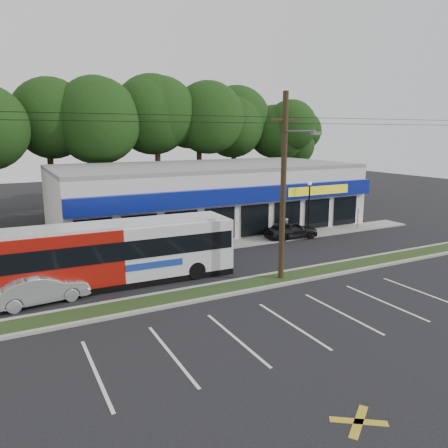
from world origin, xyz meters
name	(u,v)px	position (x,y,z in m)	size (l,w,h in m)	color
ground	(242,295)	(0.00, 0.00, 0.00)	(120.00, 120.00, 0.00)	black
grass_strip	(233,287)	(0.00, 1.00, 0.06)	(40.00, 1.60, 0.12)	#293716
curb_south	(241,292)	(0.00, 0.15, 0.07)	(40.00, 0.25, 0.14)	#9E9E93
curb_north	(225,282)	(0.00, 1.85, 0.07)	(40.00, 0.25, 0.14)	#9E9E93
sidewalk	(240,243)	(5.00, 9.00, 0.05)	(32.00, 2.20, 0.10)	#9E9E93
strip_mall	(206,195)	(5.50, 15.91, 2.65)	(25.00, 12.55, 5.30)	silver
utility_pole	(282,182)	(2.83, 0.93, 5.41)	(50.00, 2.77, 10.00)	black
lamp_post	(309,202)	(11.00, 8.80, 2.67)	(0.30, 0.30, 4.25)	black
sign_post	(358,211)	(16.00, 8.57, 1.56)	(0.45, 0.10, 2.23)	#59595E
tree_line	(150,128)	(4.00, 26.00, 8.42)	(46.76, 6.76, 11.83)	black
metrobus	(119,252)	(-4.95, 4.50, 1.76)	(12.40, 2.96, 3.31)	#9F140C
car_dark	(291,230)	(9.14, 8.50, 0.70)	(1.66, 4.13, 1.41)	black
car_silver	(41,289)	(-9.00, 3.50, 0.71)	(1.50, 4.29, 1.41)	#94989B
pedestrian_a	(206,236)	(2.00, 8.50, 0.96)	(0.70, 0.46, 1.93)	white
pedestrian_b	(285,229)	(8.53, 8.39, 0.83)	(0.81, 0.63, 1.66)	beige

